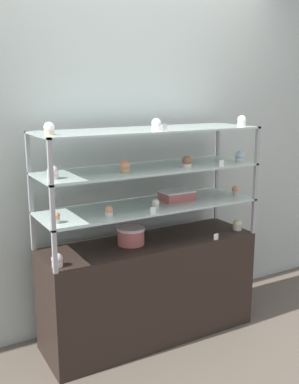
{
  "coord_description": "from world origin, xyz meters",
  "views": [
    {
      "loc": [
        -1.41,
        -2.46,
        1.66
      ],
      "look_at": [
        0.0,
        0.0,
        1.02
      ],
      "focal_mm": 42.0,
      "sensor_mm": 36.0,
      "label": 1
    }
  ],
  "objects": [
    {
      "name": "display_riser_middle",
      "position": [
        0.0,
        0.0,
        1.16
      ],
      "size": [
        1.45,
        0.45,
        0.25
      ],
      "color": "#99999E",
      "rests_on": "display_riser_lower"
    },
    {
      "name": "cupcake_1",
      "position": [
        0.67,
        -0.11,
        0.72
      ],
      "size": [
        0.07,
        0.07,
        0.08
      ],
      "color": "white",
      "rests_on": "display_base"
    },
    {
      "name": "price_tag_3",
      "position": [
        -0.02,
        -0.2,
        1.45
      ],
      "size": [
        0.04,
        0.0,
        0.04
      ],
      "color": "white",
      "rests_on": "display_riser_upper"
    },
    {
      "name": "cupcake_5",
      "position": [
        0.68,
        -0.04,
        0.96
      ],
      "size": [
        0.05,
        0.05,
        0.06
      ],
      "color": "beige",
      "rests_on": "display_riser_lower"
    },
    {
      "name": "display_riser_upper",
      "position": [
        0.0,
        0.0,
        1.41
      ],
      "size": [
        1.45,
        0.45,
        0.25
      ],
      "color": "#99999E",
      "rests_on": "display_riser_middle"
    },
    {
      "name": "ground_plane",
      "position": [
        0.0,
        0.0,
        0.0
      ],
      "size": [
        20.0,
        20.0,
        0.0
      ],
      "primitive_type": "plane",
      "color": "brown"
    },
    {
      "name": "cupcake_0",
      "position": [
        -0.67,
        -0.12,
        0.72
      ],
      "size": [
        0.07,
        0.07,
        0.08
      ],
      "color": "beige",
      "rests_on": "display_base"
    },
    {
      "name": "price_tag_2",
      "position": [
        0.42,
        -0.2,
        1.2
      ],
      "size": [
        0.04,
        0.0,
        0.04
      ],
      "color": "white",
      "rests_on": "display_riser_middle"
    },
    {
      "name": "price_tag_0",
      "position": [
        0.4,
        -0.2,
        0.71
      ],
      "size": [
        0.04,
        0.0,
        0.04
      ],
      "color": "white",
      "rests_on": "display_base"
    },
    {
      "name": "sheet_cake_frosted",
      "position": [
        0.22,
        0.02,
        0.97
      ],
      "size": [
        0.22,
        0.15,
        0.07
      ],
      "color": "#C66660",
      "rests_on": "display_riser_lower"
    },
    {
      "name": "cupcake_7",
      "position": [
        -0.21,
        -0.08,
        1.21
      ],
      "size": [
        0.06,
        0.06,
        0.07
      ],
      "color": "#CCB28C",
      "rests_on": "display_riser_middle"
    },
    {
      "name": "cupcake_4",
      "position": [
        -0.01,
        -0.1,
        0.96
      ],
      "size": [
        0.05,
        0.05,
        0.06
      ],
      "color": "beige",
      "rests_on": "display_riser_lower"
    },
    {
      "name": "display_riser_lower",
      "position": [
        0.0,
        0.0,
        0.92
      ],
      "size": [
        1.45,
        0.45,
        0.25
      ],
      "color": "#99999E",
      "rests_on": "display_base"
    },
    {
      "name": "cupcake_12",
      "position": [
        0.67,
        -0.09,
        1.46
      ],
      "size": [
        0.06,
        0.06,
        0.07
      ],
      "color": "beige",
      "rests_on": "display_riser_upper"
    },
    {
      "name": "cupcake_3",
      "position": [
        -0.34,
        -0.11,
        0.96
      ],
      "size": [
        0.05,
        0.05,
        0.06
      ],
      "color": "white",
      "rests_on": "display_riser_lower"
    },
    {
      "name": "cupcake_10",
      "position": [
        -0.67,
        -0.08,
        1.46
      ],
      "size": [
        0.06,
        0.06,
        0.07
      ],
      "color": "#CCB28C",
      "rests_on": "display_riser_upper"
    },
    {
      "name": "cupcake_9",
      "position": [
        0.68,
        -0.09,
        1.21
      ],
      "size": [
        0.06,
        0.06,
        0.07
      ],
      "color": "beige",
      "rests_on": "display_riser_middle"
    },
    {
      "name": "display_base",
      "position": [
        0.0,
        0.0,
        0.34
      ],
      "size": [
        1.45,
        0.45,
        0.68
      ],
      "color": "black",
      "rests_on": "ground_plane"
    },
    {
      "name": "price_tag_1",
      "position": [
        -0.09,
        -0.2,
        0.95
      ],
      "size": [
        0.04,
        0.0,
        0.04
      ],
      "color": "white",
      "rests_on": "display_riser_lower"
    },
    {
      "name": "cupcake_6",
      "position": [
        -0.65,
        -0.06,
        1.21
      ],
      "size": [
        0.06,
        0.06,
        0.07
      ],
      "color": "beige",
      "rests_on": "display_riser_middle"
    },
    {
      "name": "cupcake_11",
      "position": [
        0.01,
        -0.07,
        1.46
      ],
      "size": [
        0.06,
        0.06,
        0.07
      ],
      "color": "white",
      "rests_on": "display_riser_upper"
    },
    {
      "name": "back_wall",
      "position": [
        0.0,
        0.37,
        1.3
      ],
      "size": [
        8.0,
        0.05,
        2.6
      ],
      "color": "#A8B2AD",
      "rests_on": "ground_plane"
    },
    {
      "name": "cupcake_2",
      "position": [
        -0.66,
        -0.09,
        0.96
      ],
      "size": [
        0.05,
        0.05,
        0.06
      ],
      "color": "beige",
      "rests_on": "display_riser_lower"
    },
    {
      "name": "layer_cake_centerpiece",
      "position": [
        -0.14,
        0.01,
        0.74
      ],
      "size": [
        0.18,
        0.18,
        0.11
      ],
      "color": "#C66660",
      "rests_on": "display_base"
    },
    {
      "name": "cupcake_8",
      "position": [
        0.21,
        -0.11,
        1.21
      ],
      "size": [
        0.06,
        0.06,
        0.07
      ],
      "color": "beige",
      "rests_on": "display_riser_middle"
    }
  ]
}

